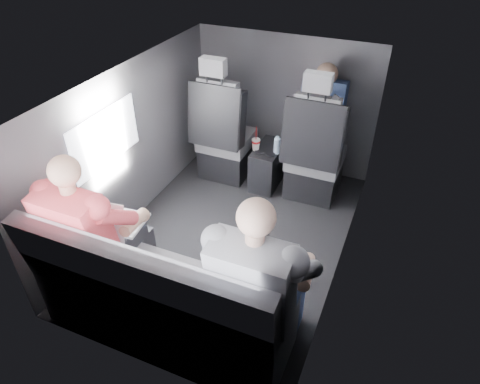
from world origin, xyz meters
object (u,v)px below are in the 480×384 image
at_px(front_seat_right, 314,159).
at_px(passenger_rear_left, 95,232).
at_px(front_seat_left, 224,141).
at_px(soda_cup, 256,144).
at_px(laptop_white, 111,220).
at_px(passenger_rear_right, 261,283).
at_px(rear_bench, 162,302).
at_px(water_bottle, 277,145).
at_px(passenger_front_right, 322,112).
at_px(center_console, 268,165).
at_px(laptop_black, 267,261).

xyz_separation_m(front_seat_right, passenger_rear_left, (-0.96, -1.81, 0.24)).
height_order(front_seat_left, passenger_rear_left, front_seat_left).
height_order(soda_cup, laptop_white, laptop_white).
height_order(front_seat_left, passenger_rear_right, passenger_rear_right).
relative_size(front_seat_left, front_seat_right, 1.00).
height_order(rear_bench, passenger_rear_right, passenger_rear_right).
relative_size(soda_cup, passenger_rear_right, 0.19).
bearing_deg(water_bottle, rear_bench, -93.05).
relative_size(front_seat_right, soda_cup, 5.22).
xyz_separation_m(water_bottle, passenger_rear_right, (0.51, -1.78, 0.17)).
distance_m(laptop_white, passenger_front_right, 2.14).
xyz_separation_m(water_bottle, passenger_front_right, (0.32, 0.28, 0.27)).
distance_m(center_console, laptop_white, 1.84).
bearing_deg(passenger_front_right, passenger_rear_right, -84.84).
bearing_deg(laptop_white, front_seat_right, 60.72).
relative_size(center_console, water_bottle, 2.80).
relative_size(rear_bench, laptop_white, 4.09).
xyz_separation_m(front_seat_left, passenger_rear_right, (1.06, -1.81, 0.25)).
distance_m(water_bottle, passenger_rear_right, 1.86).
bearing_deg(front_seat_right, soda_cup, -175.03).
relative_size(rear_bench, passenger_rear_left, 1.29).
xyz_separation_m(front_seat_left, rear_bench, (0.45, -1.90, -0.09)).
xyz_separation_m(front_seat_right, laptop_white, (-0.94, -1.68, 0.24)).
height_order(water_bottle, passenger_rear_left, passenger_rear_left).
bearing_deg(passenger_rear_left, front_seat_left, 88.07).
bearing_deg(passenger_rear_left, front_seat_right, 62.00).
height_order(laptop_black, passenger_front_right, passenger_front_right).
height_order(water_bottle, laptop_black, laptop_black).
bearing_deg(passenger_front_right, soda_cup, -149.65).
xyz_separation_m(water_bottle, laptop_white, (-0.59, -1.65, 0.16)).
bearing_deg(rear_bench, passenger_rear_right, 8.82).
relative_size(front_seat_right, passenger_front_right, 1.65).
distance_m(laptop_white, laptop_black, 1.07).
bearing_deg(center_console, soda_cup, -138.75).
height_order(front_seat_left, rear_bench, front_seat_left).
bearing_deg(laptop_white, laptop_black, 2.69).
height_order(rear_bench, laptop_black, rear_bench).
bearing_deg(center_console, laptop_black, -70.87).
bearing_deg(front_seat_right, passenger_rear_left, -118.00).
height_order(rear_bench, water_bottle, rear_bench).
relative_size(front_seat_right, laptop_white, 3.23).
bearing_deg(soda_cup, laptop_black, -66.75).
distance_m(front_seat_left, front_seat_right, 0.90).
distance_m(front_seat_right, passenger_rear_left, 2.06).
distance_m(laptop_white, passenger_rear_left, 0.13).
height_order(front_seat_left, laptop_black, front_seat_left).
bearing_deg(passenger_front_right, front_seat_left, -163.53).
distance_m(front_seat_right, laptop_white, 1.94).
bearing_deg(passenger_rear_right, rear_bench, -171.18).
bearing_deg(laptop_black, center_console, 109.13).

